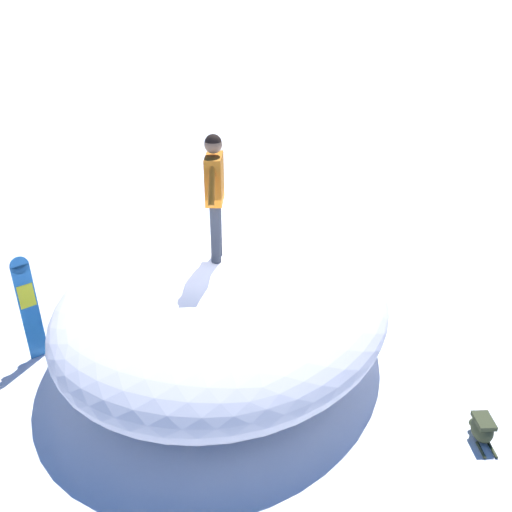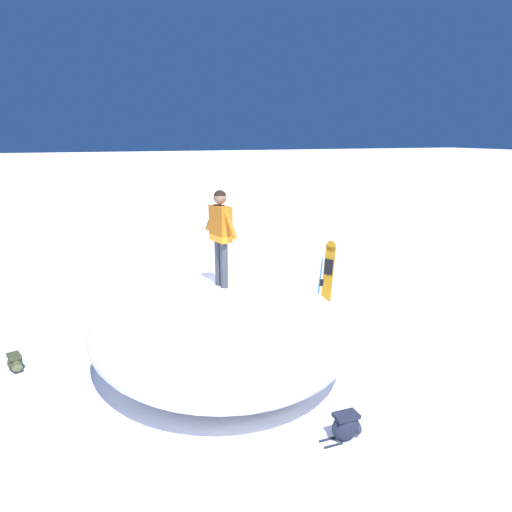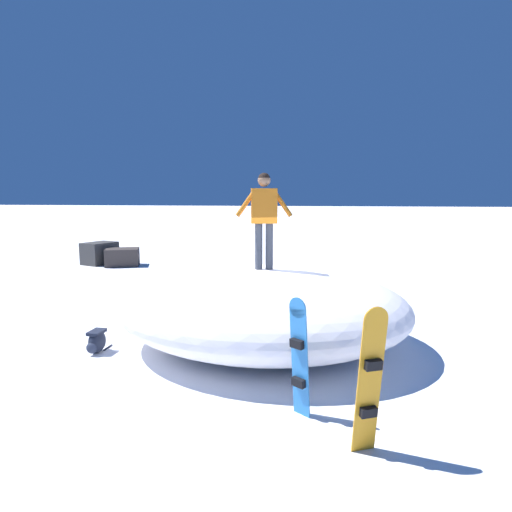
{
  "view_description": "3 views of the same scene",
  "coord_description": "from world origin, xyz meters",
  "views": [
    {
      "loc": [
        2.61,
        -6.79,
        5.32
      ],
      "look_at": [
        0.75,
        0.17,
        1.65
      ],
      "focal_mm": 40.92,
      "sensor_mm": 36.0,
      "label": 1
    },
    {
      "loc": [
        2.61,
        8.13,
        4.27
      ],
      "look_at": [
        -0.3,
        0.77,
        2.2
      ],
      "focal_mm": 32.57,
      "sensor_mm": 36.0,
      "label": 2
    },
    {
      "loc": [
        -7.85,
        -1.13,
        2.89
      ],
      "look_at": [
        -0.15,
        0.29,
        1.81
      ],
      "focal_mm": 30.59,
      "sensor_mm": 36.0,
      "label": 3
    }
  ],
  "objects": [
    {
      "name": "snow_mound",
      "position": [
        0.25,
        0.23,
        0.76
      ],
      "size": [
        5.15,
        5.88,
        1.52
      ],
      "primitive_type": "ellipsoid",
      "rotation": [
        0.0,
        0.0,
        1.5
      ],
      "color": "white",
      "rests_on": "ground"
    },
    {
      "name": "ground",
      "position": [
        0.0,
        0.0,
        0.0
      ],
      "size": [
        240.0,
        240.0,
        0.0
      ],
      "primitive_type": "plane",
      "color": "white"
    },
    {
      "name": "backpack_far",
      "position": [
        3.9,
        -0.82,
        0.16
      ],
      "size": [
        0.36,
        0.58,
        0.32
      ],
      "color": "#383D23",
      "rests_on": "ground"
    },
    {
      "name": "snowboard_primary_upright",
      "position": [
        -3.16,
        -1.54,
        0.9
      ],
      "size": [
        0.32,
        0.35,
        1.74
      ],
      "color": "orange",
      "rests_on": "ground"
    },
    {
      "name": "snowboard_secondary_upright",
      "position": [
        -2.43,
        -0.69,
        0.84
      ],
      "size": [
        0.27,
        0.3,
        1.62
      ],
      "color": "#2672BF",
      "rests_on": "ground"
    },
    {
      "name": "snowboarder_standing",
      "position": [
        0.17,
        0.2,
        2.61
      ],
      "size": [
        0.33,
        1.06,
        1.8
      ],
      "color": "#333842",
      "rests_on": "snow_mound"
    },
    {
      "name": "backpack_near",
      "position": [
        -0.74,
        3.19,
        0.22
      ],
      "size": [
        0.63,
        0.27,
        0.43
      ],
      "color": "#1E2333",
      "rests_on": "ground"
    }
  ]
}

